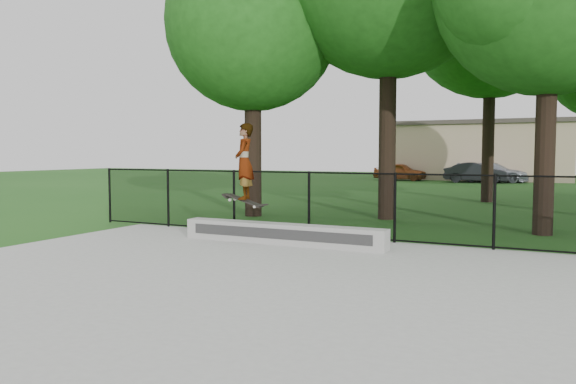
# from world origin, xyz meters

# --- Properties ---
(ground) EXTENTS (100.00, 100.00, 0.00)m
(ground) POSITION_xyz_m (0.00, 0.00, 0.00)
(ground) COLOR #1D5217
(ground) RESTS_ON ground
(concrete_slab) EXTENTS (14.00, 12.00, 0.06)m
(concrete_slab) POSITION_xyz_m (0.00, 0.00, 0.03)
(concrete_slab) COLOR #A0A19C
(concrete_slab) RESTS_ON ground
(grind_ledge) EXTENTS (4.57, 0.40, 0.43)m
(grind_ledge) POSITION_xyz_m (-2.10, 4.70, 0.27)
(grind_ledge) COLOR #A8A8A3
(grind_ledge) RESTS_ON concrete_slab
(car_a) EXTENTS (3.79, 1.74, 1.27)m
(car_a) POSITION_xyz_m (-7.20, 33.83, 0.63)
(car_a) COLOR brown
(car_a) RESTS_ON ground
(car_b) EXTENTS (3.78, 1.68, 1.34)m
(car_b) POSITION_xyz_m (-1.89, 32.96, 0.67)
(car_b) COLOR black
(car_b) RESTS_ON ground
(car_c) EXTENTS (4.32, 2.23, 1.32)m
(car_c) POSITION_xyz_m (-0.97, 34.34, 0.66)
(car_c) COLOR #8C919F
(car_c) RESTS_ON ground
(skater_airborne) EXTENTS (0.82, 0.68, 1.80)m
(skater_airborne) POSITION_xyz_m (-2.84, 4.43, 1.76)
(skater_airborne) COLOR black
(skater_airborne) RESTS_ON ground
(chainlink_fence) EXTENTS (16.06, 0.06, 1.50)m
(chainlink_fence) POSITION_xyz_m (0.00, 5.90, 0.81)
(chainlink_fence) COLOR black
(chainlink_fence) RESTS_ON concrete_slab
(distant_building) EXTENTS (12.40, 6.40, 4.30)m
(distant_building) POSITION_xyz_m (-2.00, 38.00, 2.16)
(distant_building) COLOR tan
(distant_building) RESTS_ON ground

